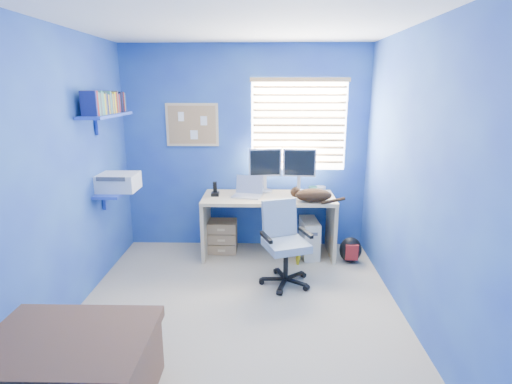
{
  "coord_description": "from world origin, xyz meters",
  "views": [
    {
      "loc": [
        0.24,
        -3.32,
        1.99
      ],
      "look_at": [
        0.15,
        0.65,
        0.95
      ],
      "focal_mm": 28.0,
      "sensor_mm": 36.0,
      "label": 1
    }
  ],
  "objects_px": {
    "laptop": "(247,188)",
    "cat": "(313,195)",
    "office_chair": "(284,253)",
    "desk": "(268,226)",
    "tower_pc": "(309,238)"
  },
  "relations": [
    {
      "from": "laptop",
      "to": "cat",
      "type": "height_order",
      "value": "laptop"
    },
    {
      "from": "office_chair",
      "to": "laptop",
      "type": "bearing_deg",
      "value": 120.64
    },
    {
      "from": "desk",
      "to": "laptop",
      "type": "bearing_deg",
      "value": -174.67
    },
    {
      "from": "desk",
      "to": "laptop",
      "type": "xyz_separation_m",
      "value": [
        -0.26,
        -0.02,
        0.48
      ]
    },
    {
      "from": "cat",
      "to": "tower_pc",
      "type": "height_order",
      "value": "cat"
    },
    {
      "from": "cat",
      "to": "office_chair",
      "type": "bearing_deg",
      "value": -99.36
    },
    {
      "from": "laptop",
      "to": "cat",
      "type": "xyz_separation_m",
      "value": [
        0.76,
        -0.19,
        -0.04
      ]
    },
    {
      "from": "desk",
      "to": "cat",
      "type": "relative_size",
      "value": 3.78
    },
    {
      "from": "desk",
      "to": "office_chair",
      "type": "height_order",
      "value": "office_chair"
    },
    {
      "from": "desk",
      "to": "office_chair",
      "type": "relative_size",
      "value": 1.81
    },
    {
      "from": "tower_pc",
      "to": "laptop",
      "type": "bearing_deg",
      "value": 175.41
    },
    {
      "from": "desk",
      "to": "laptop",
      "type": "distance_m",
      "value": 0.54
    },
    {
      "from": "cat",
      "to": "tower_pc",
      "type": "relative_size",
      "value": 0.92
    },
    {
      "from": "desk",
      "to": "tower_pc",
      "type": "height_order",
      "value": "desk"
    },
    {
      "from": "office_chair",
      "to": "desk",
      "type": "bearing_deg",
      "value": 102.36
    }
  ]
}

